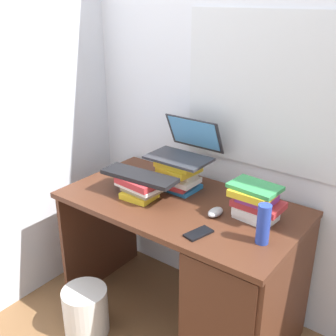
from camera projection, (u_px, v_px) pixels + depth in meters
ground_plane at (179, 316)px, 2.50m from camera, size 6.00×6.00×0.00m
wall_back at (224, 88)px, 2.29m from camera, size 6.00×0.06×2.60m
wall_left at (58, 80)px, 2.51m from camera, size 0.05×6.00×2.60m
desk at (227, 282)px, 2.15m from camera, size 1.27×0.69×0.77m
book_stack_tall at (179, 174)px, 2.32m from camera, size 0.23×0.20×0.18m
book_stack_keyboard_riser at (141, 186)px, 2.23m from camera, size 0.25×0.20×0.12m
book_stack_side at (256, 201)px, 2.01m from camera, size 0.26×0.20×0.18m
laptop at (185, 148)px, 2.31m from camera, size 0.34×0.31×0.21m
keyboard at (139, 176)px, 2.21m from camera, size 0.43×0.17×0.02m
computer_mouse at (215, 212)px, 2.07m from camera, size 0.06×0.10×0.04m
mug at (121, 175)px, 2.41m from camera, size 0.11×0.07×0.10m
water_bottle at (263, 224)px, 1.81m from camera, size 0.06×0.06×0.19m
cell_phone at (199, 233)px, 1.91m from camera, size 0.10×0.15×0.01m
wastebasket at (86, 311)px, 2.34m from camera, size 0.25×0.25×0.28m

